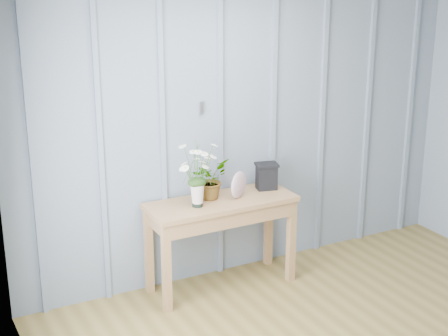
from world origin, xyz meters
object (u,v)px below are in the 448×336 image
daisy_vase (197,167)px  felt_disc_vessel (239,185)px  sideboard (221,213)px  carved_box (267,176)px

daisy_vase → felt_disc_vessel: 0.43m
sideboard → carved_box: size_ratio=5.47×
sideboard → carved_box: carved_box is taller
daisy_vase → carved_box: bearing=8.5°
sideboard → carved_box: (0.45, 0.06, 0.23)m
daisy_vase → felt_disc_vessel: size_ratio=2.35×
daisy_vase → sideboard: bearing=10.1°
carved_box → felt_disc_vessel: bearing=-165.6°
daisy_vase → carved_box: daisy_vase is taller
daisy_vase → felt_disc_vessel: (0.37, 0.02, -0.21)m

